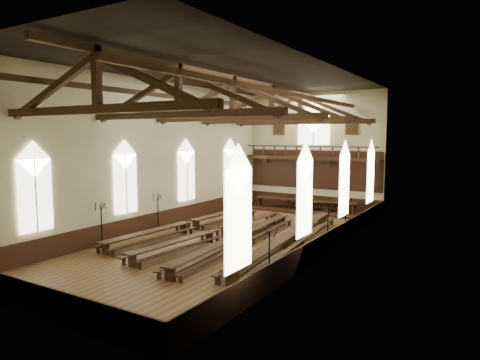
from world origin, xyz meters
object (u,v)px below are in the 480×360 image
(candelabrum_left_far, at_px, (223,204))
(refectory_row_d, at_px, (289,237))
(refectory_row_a, at_px, (190,224))
(candelabrum_left_mid, at_px, (158,220))
(dais, at_px, (304,210))
(high_table, at_px, (305,201))
(refectory_row_b, at_px, (218,232))
(candelabrum_right_far, at_px, (345,224))
(refectory_row_c, at_px, (239,237))
(candelabrum_right_mid, at_px, (328,235))
(candelabrum_left_near, at_px, (102,233))
(candelabrum_right_near, at_px, (269,268))

(candelabrum_left_far, bearing_deg, refectory_row_d, -37.73)
(refectory_row_a, bearing_deg, candelabrum_left_mid, -152.07)
(dais, xyz_separation_m, high_table, (0.00, 0.00, 0.79))
(refectory_row_b, xyz_separation_m, candelabrum_left_mid, (-4.72, -0.09, 0.27))
(refectory_row_d, xyz_separation_m, candelabrum_right_far, (1.91, 4.37, 0.16))
(refectory_row_c, distance_m, high_table, 12.51)
(candelabrum_right_mid, bearing_deg, candelabrum_left_near, -149.39)
(candelabrum_left_near, distance_m, candelabrum_right_mid, 12.90)
(candelabrum_right_near, xyz_separation_m, candelabrum_right_mid, (0.00, 7.21, -0.03))
(refectory_row_d, height_order, candelabrum_left_far, candelabrum_left_far)
(candelabrum_left_mid, height_order, candelabrum_right_mid, candelabrum_left_mid)
(high_table, bearing_deg, candelabrum_left_far, -143.01)
(refectory_row_c, distance_m, candelabrum_right_far, 7.18)
(refectory_row_b, distance_m, dais, 11.89)
(candelabrum_right_far, bearing_deg, refectory_row_a, -156.07)
(refectory_row_b, relative_size, candelabrum_right_near, 5.55)
(refectory_row_a, height_order, candelabrum_left_far, candelabrum_left_far)
(candelabrum_right_far, bearing_deg, candelabrum_left_mid, -155.37)
(dais, xyz_separation_m, candelabrum_right_mid, (5.63, -10.11, 0.64))
(candelabrum_right_near, bearing_deg, candelabrum_right_mid, 90.00)
(refectory_row_d, height_order, candelabrum_left_near, candelabrum_left_near)
(refectory_row_d, distance_m, candelabrum_right_mid, 2.22)
(refectory_row_a, distance_m, refectory_row_d, 7.31)
(high_table, distance_m, candelabrum_right_mid, 11.57)
(high_table, relative_size, candelabrum_right_far, 3.57)
(candelabrum_left_near, bearing_deg, candelabrum_right_far, 41.50)
(refectory_row_b, bearing_deg, refectory_row_a, 162.17)
(dais, bearing_deg, refectory_row_d, -71.65)
(high_table, bearing_deg, refectory_row_d, -71.65)
(refectory_row_a, xyz_separation_m, candelabrum_left_far, (-1.89, 6.83, 0.19))
(candelabrum_left_mid, relative_size, candelabrum_left_far, 1.07)
(candelabrum_left_near, distance_m, candelabrum_left_mid, 4.73)
(refectory_row_b, distance_m, candelabrum_left_mid, 4.73)
(refectory_row_d, relative_size, high_table, 1.70)
(dais, bearing_deg, candelabrum_right_far, -50.60)
(candelabrum_right_mid, bearing_deg, refectory_row_c, -152.46)
(refectory_row_a, xyz_separation_m, refectory_row_c, (4.72, -1.51, -0.03))
(refectory_row_b, bearing_deg, candelabrum_left_mid, -178.91)
(candelabrum_left_near, xyz_separation_m, candelabrum_left_far, (0.00, 12.56, -0.07))
(candelabrum_left_near, distance_m, candelabrum_left_far, 12.56)
(refectory_row_a, xyz_separation_m, refectory_row_d, (7.30, -0.29, 0.06))
(high_table, bearing_deg, refectory_row_a, -108.11)
(candelabrum_left_mid, relative_size, candelabrum_right_near, 1.01)
(candelabrum_left_near, distance_m, candelabrum_right_far, 14.82)
(refectory_row_b, xyz_separation_m, candelabrum_right_near, (6.38, -5.46, 0.26))
(refectory_row_d, bearing_deg, candelabrum_left_far, 142.27)
(dais, height_order, high_table, high_table)
(high_table, bearing_deg, refectory_row_c, -84.75)
(candelabrum_right_mid, bearing_deg, candelabrum_right_near, -90.00)
(candelabrum_left_mid, bearing_deg, high_table, 65.41)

